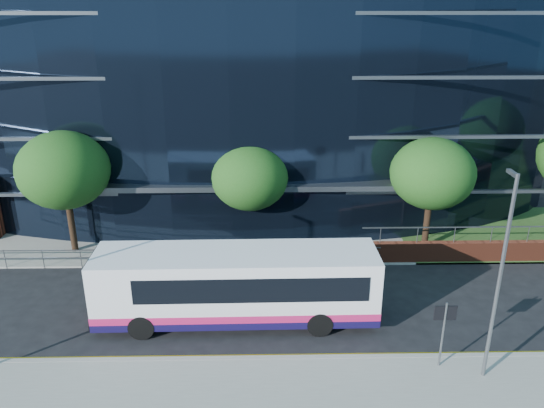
{
  "coord_description": "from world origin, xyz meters",
  "views": [
    {
      "loc": [
        -2.31,
        -18.43,
        13.43
      ],
      "look_at": [
        -1.8,
        8.0,
        3.21
      ],
      "focal_mm": 35.0,
      "sensor_mm": 36.0,
      "label": 1
    }
  ],
  "objects_px": {
    "tree_far_a": "(64,170)",
    "streetlight_east": "(500,274)",
    "city_bus": "(239,285)",
    "tree_far_c": "(432,174)",
    "tree_far_b": "(250,178)",
    "street_sign": "(444,321)",
    "tree_dist_e": "(501,86)"
  },
  "relations": [
    {
      "from": "tree_far_c",
      "to": "city_bus",
      "type": "relative_size",
      "value": 0.53
    },
    {
      "from": "tree_far_a",
      "to": "city_bus",
      "type": "distance_m",
      "value": 12.36
    },
    {
      "from": "city_bus",
      "to": "street_sign",
      "type": "bearing_deg",
      "value": -24.62
    },
    {
      "from": "city_bus",
      "to": "tree_dist_e",
      "type": "bearing_deg",
      "value": 53.7
    },
    {
      "from": "street_sign",
      "to": "tree_far_a",
      "type": "distance_m",
      "value": 20.63
    },
    {
      "from": "streetlight_east",
      "to": "city_bus",
      "type": "height_order",
      "value": "streetlight_east"
    },
    {
      "from": "tree_far_c",
      "to": "city_bus",
      "type": "xyz_separation_m",
      "value": [
        -10.36,
        -7.08,
        -2.77
      ]
    },
    {
      "from": "tree_far_c",
      "to": "streetlight_east",
      "type": "height_order",
      "value": "streetlight_east"
    },
    {
      "from": "tree_far_a",
      "to": "city_bus",
      "type": "height_order",
      "value": "tree_far_a"
    },
    {
      "from": "tree_dist_e",
      "to": "street_sign",
      "type": "bearing_deg",
      "value": -115.12
    },
    {
      "from": "street_sign",
      "to": "tree_far_a",
      "type": "relative_size",
      "value": 0.4
    },
    {
      "from": "city_bus",
      "to": "tree_far_c",
      "type": "bearing_deg",
      "value": 33.76
    },
    {
      "from": "street_sign",
      "to": "tree_far_b",
      "type": "height_order",
      "value": "tree_far_b"
    },
    {
      "from": "street_sign",
      "to": "tree_dist_e",
      "type": "height_order",
      "value": "tree_dist_e"
    },
    {
      "from": "street_sign",
      "to": "tree_far_c",
      "type": "relative_size",
      "value": 0.43
    },
    {
      "from": "tree_far_c",
      "to": "streetlight_east",
      "type": "xyz_separation_m",
      "value": [
        -1.0,
        -11.17,
        -0.1
      ]
    },
    {
      "from": "tree_far_c",
      "to": "tree_far_b",
      "type": "bearing_deg",
      "value": 177.14
    },
    {
      "from": "tree_far_a",
      "to": "tree_far_b",
      "type": "bearing_deg",
      "value": 2.86
    },
    {
      "from": "tree_far_b",
      "to": "streetlight_east",
      "type": "relative_size",
      "value": 0.76
    },
    {
      "from": "tree_dist_e",
      "to": "streetlight_east",
      "type": "relative_size",
      "value": 0.81
    },
    {
      "from": "city_bus",
      "to": "streetlight_east",
      "type": "bearing_deg",
      "value": -24.2
    },
    {
      "from": "tree_far_c",
      "to": "tree_dist_e",
      "type": "relative_size",
      "value": 1.0
    },
    {
      "from": "tree_far_b",
      "to": "tree_far_c",
      "type": "distance_m",
      "value": 10.02
    },
    {
      "from": "tree_far_b",
      "to": "city_bus",
      "type": "relative_size",
      "value": 0.49
    },
    {
      "from": "tree_far_c",
      "to": "city_bus",
      "type": "bearing_deg",
      "value": -145.64
    },
    {
      "from": "tree_far_a",
      "to": "tree_far_c",
      "type": "bearing_deg",
      "value": 0.0
    },
    {
      "from": "tree_far_a",
      "to": "streetlight_east",
      "type": "distance_m",
      "value": 22.05
    },
    {
      "from": "tree_far_b",
      "to": "city_bus",
      "type": "xyz_separation_m",
      "value": [
        -0.36,
        -7.58,
        -2.44
      ]
    },
    {
      "from": "street_sign",
      "to": "tree_far_b",
      "type": "bearing_deg",
      "value": 124.08
    },
    {
      "from": "tree_far_a",
      "to": "streetlight_east",
      "type": "bearing_deg",
      "value": -30.46
    },
    {
      "from": "tree_far_a",
      "to": "streetlight_east",
      "type": "height_order",
      "value": "streetlight_east"
    },
    {
      "from": "streetlight_east",
      "to": "city_bus",
      "type": "bearing_deg",
      "value": 156.4
    }
  ]
}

